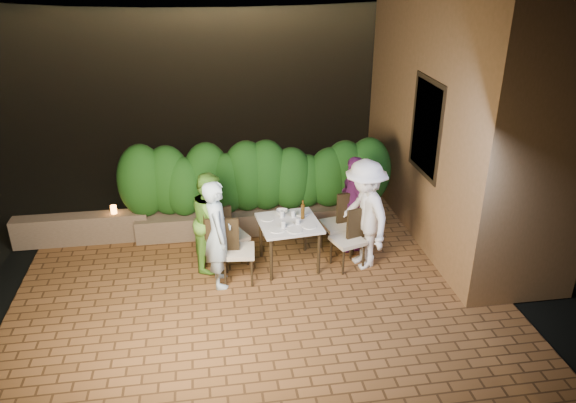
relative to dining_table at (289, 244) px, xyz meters
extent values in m
plane|color=black|center=(-0.54, -1.04, -0.40)|extent=(400.00, 400.00, 0.00)
cube|color=brown|center=(-0.54, -0.54, -0.45)|extent=(7.00, 6.00, 0.15)
cube|color=olive|center=(3.06, 0.96, 2.12)|extent=(1.60, 5.00, 5.00)
cube|color=black|center=(2.28, 0.46, 1.62)|extent=(0.08, 1.00, 1.40)
cube|color=black|center=(2.27, 0.46, 1.62)|extent=(0.06, 1.15, 1.55)
cube|color=brown|center=(-0.34, 1.26, -0.17)|extent=(4.20, 0.55, 0.40)
cube|color=brown|center=(-3.34, 1.26, -0.12)|extent=(2.20, 0.30, 0.50)
ellipsoid|color=black|center=(1.46, 58.96, -4.38)|extent=(52.00, 40.00, 22.00)
cylinder|color=white|center=(-0.22, -0.23, 0.38)|extent=(0.25, 0.25, 0.01)
cylinder|color=white|center=(-0.32, 0.16, 0.38)|extent=(0.21, 0.21, 0.01)
cylinder|color=white|center=(0.28, -0.19, 0.38)|extent=(0.20, 0.20, 0.01)
cylinder|color=white|center=(0.24, 0.27, 0.38)|extent=(0.24, 0.24, 0.01)
cylinder|color=white|center=(-0.03, -0.04, 0.38)|extent=(0.20, 0.20, 0.01)
cylinder|color=white|center=(0.04, -0.29, 0.38)|extent=(0.23, 0.23, 0.01)
cylinder|color=silver|center=(-0.11, -0.18, 0.43)|extent=(0.07, 0.07, 0.12)
cylinder|color=silver|center=(-0.08, 0.18, 0.43)|extent=(0.06, 0.06, 0.11)
cylinder|color=silver|center=(0.12, -0.09, 0.43)|extent=(0.06, 0.06, 0.10)
cylinder|color=silver|center=(0.09, 0.16, 0.43)|extent=(0.06, 0.06, 0.11)
imported|color=white|center=(-0.06, 0.33, 0.40)|extent=(0.22, 0.22, 0.05)
imported|color=silver|center=(-1.09, -0.36, 0.45)|extent=(0.44, 0.63, 1.64)
imported|color=#66B338|center=(-1.17, 0.17, 0.40)|extent=(0.76, 0.88, 1.55)
imported|color=white|center=(1.13, -0.17, 0.50)|extent=(0.89, 1.25, 1.75)
imported|color=#73266D|center=(1.12, 0.41, 0.43)|extent=(0.49, 0.97, 1.60)
cylinder|color=orange|center=(-2.77, 1.26, 0.20)|extent=(0.10, 0.10, 0.14)
camera|label=1|loc=(-1.20, -7.55, 4.24)|focal=35.00mm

